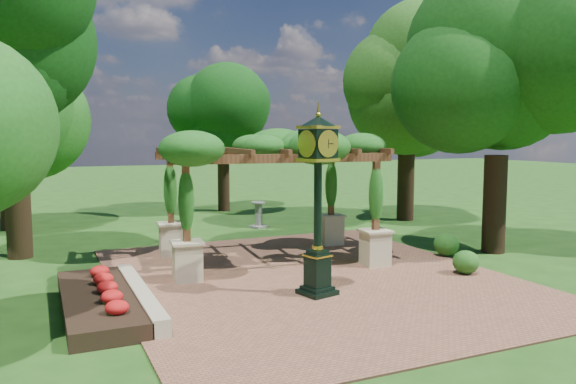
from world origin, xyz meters
name	(u,v)px	position (x,y,z in m)	size (l,w,h in m)	color
ground	(328,287)	(0.00, 0.00, 0.00)	(120.00, 120.00, 0.00)	#1E4714
brick_plaza	(311,278)	(0.00, 1.00, 0.02)	(10.00, 12.00, 0.04)	brown
border_wall	(140,296)	(-4.60, 0.50, 0.20)	(0.35, 5.00, 0.40)	#C6B793
flower_bed	(98,302)	(-5.50, 0.50, 0.18)	(1.50, 5.00, 0.36)	red
pedestal_clock	(318,188)	(-0.59, -0.54, 2.60)	(1.03, 1.03, 4.34)	black
pergola	(269,154)	(-0.23, 3.39, 3.29)	(6.72, 4.58, 4.01)	beige
sundial	(259,216)	(1.70, 9.25, 0.48)	(0.77, 0.77, 1.09)	gray
shrub_front	(466,262)	(4.05, -0.43, 0.36)	(0.72, 0.72, 0.64)	#225819
shrub_mid	(446,244)	(5.11, 1.63, 0.40)	(0.80, 0.80, 0.72)	#1E5016
shrub_back	(333,228)	(3.37, 5.88, 0.40)	(0.79, 0.79, 0.71)	#255A1A
tree_west_near	(10,39)	(-7.19, 7.04, 6.75)	(4.74, 4.74, 9.83)	#302113
tree_west_far	(4,94)	(-7.66, 12.91, 5.45)	(4.81, 4.81, 7.93)	black
tree_north	(223,116)	(2.01, 14.91, 4.81)	(4.03, 4.03, 7.00)	#301F13
tree_east_far	(408,78)	(8.57, 8.58, 6.38)	(4.96, 4.96, 9.29)	black
tree_east_near	(499,78)	(6.98, 1.56, 5.67)	(5.17, 5.17, 8.24)	black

